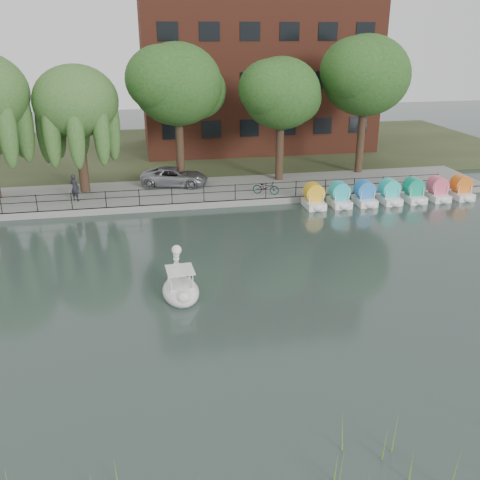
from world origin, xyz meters
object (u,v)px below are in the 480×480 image
object	(u,v)px
bicycle	(266,187)
swan_boat	(180,287)
minivan	(175,175)
pedestrian	(74,186)

from	to	relation	value
bicycle	swan_boat	world-z (taller)	swan_boat
minivan	bicycle	world-z (taller)	minivan
minivan	pedestrian	xyz separation A→B (m)	(-6.43, -2.35, 0.26)
swan_boat	minivan	bearing A→B (deg)	83.28
pedestrian	swan_boat	world-z (taller)	pedestrian
bicycle	minivan	bearing A→B (deg)	85.51
bicycle	pedestrian	world-z (taller)	pedestrian
swan_boat	pedestrian	bearing A→B (deg)	108.67
pedestrian	swan_boat	xyz separation A→B (m)	(5.37, -13.57, -0.94)
minivan	bicycle	bearing A→B (deg)	-104.65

